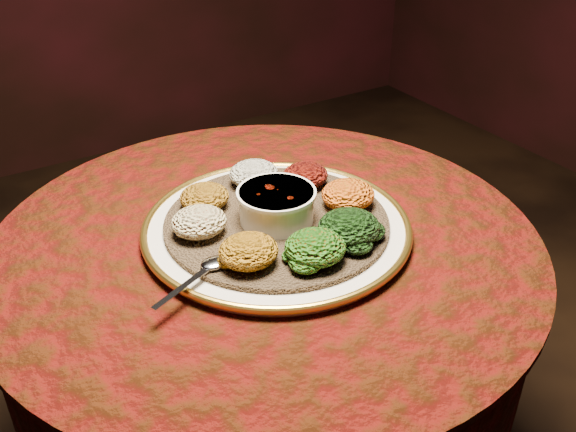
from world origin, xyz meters
TOP-DOWN VIEW (x-y plane):
  - table at (0.00, 0.00)m, footprint 0.96×0.96m
  - platter at (0.02, -0.00)m, footprint 0.50×0.50m
  - injera at (0.02, -0.00)m, footprint 0.47×0.47m
  - stew_bowl at (0.02, -0.00)m, footprint 0.14×0.14m
  - spoon at (-0.14, -0.07)m, footprint 0.15×0.08m
  - portion_ayib at (0.05, 0.13)m, footprint 0.09×0.09m
  - portion_kitfo at (0.13, 0.07)m, footprint 0.09×0.08m
  - portion_tikil at (0.15, -0.03)m, footprint 0.10×0.09m
  - portion_gomen at (0.09, -0.12)m, footprint 0.10×0.10m
  - portion_mixveg at (0.01, -0.14)m, footprint 0.10×0.09m
  - portion_kik at (-0.08, -0.09)m, footprint 0.09×0.09m
  - portion_timatim at (-0.11, 0.03)m, footprint 0.09×0.09m
  - portion_shiro at (-0.07, 0.10)m, footprint 0.09×0.08m

SIDE VIEW (x-z plane):
  - table at x=0.00m, z-range 0.19..0.92m
  - platter at x=0.02m, z-range 0.73..0.76m
  - injera at x=0.02m, z-range 0.75..0.76m
  - spoon at x=-0.14m, z-range 0.76..0.77m
  - portion_kitfo at x=0.13m, z-range 0.76..0.80m
  - portion_shiro at x=-0.07m, z-range 0.76..0.80m
  - portion_timatim at x=-0.11m, z-range 0.76..0.81m
  - portion_ayib at x=0.05m, z-range 0.76..0.81m
  - portion_kik at x=-0.08m, z-range 0.76..0.81m
  - portion_tikil at x=0.15m, z-range 0.76..0.81m
  - portion_mixveg at x=0.01m, z-range 0.76..0.81m
  - portion_gomen at x=0.09m, z-range 0.76..0.81m
  - stew_bowl at x=0.02m, z-range 0.77..0.82m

